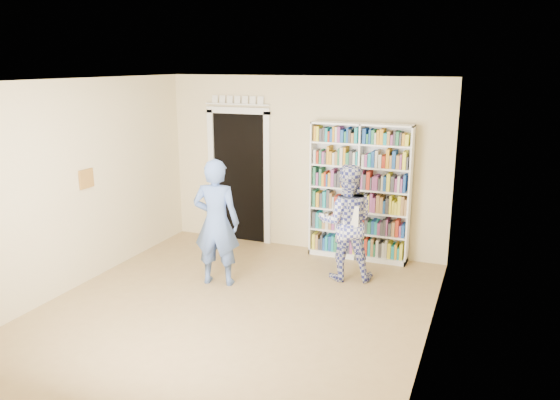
% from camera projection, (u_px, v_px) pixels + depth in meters
% --- Properties ---
extents(floor, '(5.00, 5.00, 0.00)m').
position_uv_depth(floor, '(233.00, 310.00, 6.56)').
color(floor, olive).
rests_on(floor, ground).
extents(ceiling, '(5.00, 5.00, 0.00)m').
position_uv_depth(ceiling, '(228.00, 81.00, 5.90)').
color(ceiling, white).
rests_on(ceiling, wall_back).
extents(wall_back, '(4.50, 0.00, 4.50)m').
position_uv_depth(wall_back, '(303.00, 164.00, 8.48)').
color(wall_back, beige).
rests_on(wall_back, floor).
extents(wall_left, '(0.00, 5.00, 5.00)m').
position_uv_depth(wall_left, '(75.00, 185.00, 7.04)').
color(wall_left, beige).
rests_on(wall_left, floor).
extents(wall_right, '(0.00, 5.00, 5.00)m').
position_uv_depth(wall_right, '(433.00, 222.00, 5.42)').
color(wall_right, beige).
rests_on(wall_right, floor).
extents(bookshelf, '(1.49, 0.28, 2.04)m').
position_uv_depth(bookshelf, '(360.00, 192.00, 8.08)').
color(bookshelf, white).
rests_on(bookshelf, floor).
extents(doorway, '(1.10, 0.08, 2.43)m').
position_uv_depth(doorway, '(239.00, 170.00, 8.90)').
color(doorway, black).
rests_on(doorway, floor).
extents(wall_art, '(0.03, 0.25, 0.25)m').
position_uv_depth(wall_art, '(86.00, 179.00, 7.20)').
color(wall_art, brown).
rests_on(wall_art, wall_left).
extents(man_blue, '(0.69, 0.52, 1.70)m').
position_uv_depth(man_blue, '(216.00, 222.00, 7.16)').
color(man_blue, '#516EB4').
rests_on(man_blue, floor).
extents(man_plaid, '(0.92, 0.80, 1.59)m').
position_uv_depth(man_plaid, '(346.00, 223.00, 7.35)').
color(man_plaid, '#2F3692').
rests_on(man_plaid, floor).
extents(paper_sheet, '(0.20, 0.03, 0.28)m').
position_uv_depth(paper_sheet, '(351.00, 216.00, 7.09)').
color(paper_sheet, white).
rests_on(paper_sheet, man_plaid).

